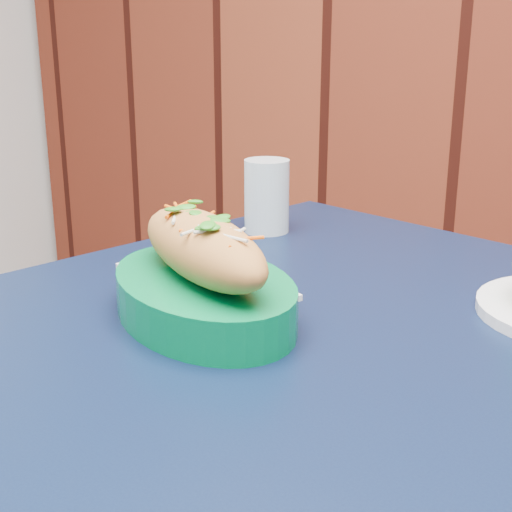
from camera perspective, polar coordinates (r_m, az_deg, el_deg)
The scene contains 3 objects.
cafe_table at distance 0.76m, azimuth 6.58°, elevation -11.98°, with size 0.92×0.92×0.75m.
banh_mi_basket at distance 0.73m, azimuth -4.25°, elevation -1.51°, with size 0.30×0.26×0.12m.
water_glass at distance 1.05m, azimuth 0.86°, elevation 4.82°, with size 0.07×0.07×0.11m, color silver.
Camera 1 is at (-0.10, 1.20, 1.03)m, focal length 50.00 mm.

